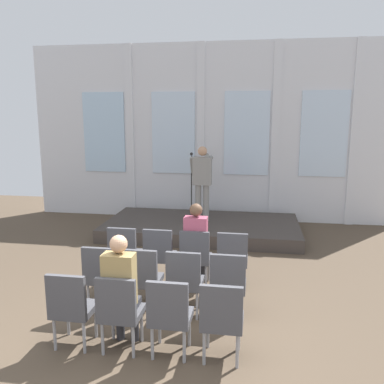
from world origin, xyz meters
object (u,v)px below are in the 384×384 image
Objects in this scene: chair_r0_c3 at (233,256)px; chair_r1_c0 at (102,273)px; chair_r0_c0 at (124,251)px; chair_r2_c0 at (71,305)px; chair_r1_c3 at (228,281)px; chair_r0_c2 at (195,254)px; chair_r2_c1 at (119,309)px; chair_r2_c3 at (222,317)px; speaker at (202,178)px; chair_r1_c1 at (143,276)px; chair_r1_c2 at (185,279)px; audience_r0_c2 at (196,240)px; audience_r2_c1 at (121,287)px; chair_r2_c2 at (170,313)px; chair_r0_c1 at (159,252)px; mic_stand at (191,204)px.

chair_r0_c3 and chair_r1_c0 have the same top height.
chair_r0_c0 is at bearing 90.00° from chair_r1_c0.
chair_r1_c3 is at bearing 28.74° from chair_r2_c0.
chair_r0_c2 is 1.00× the size of chair_r2_c1.
speaker is at bearing 100.18° from chair_r2_c3.
chair_r0_c3 is 1.91m from chair_r2_c3.
chair_r1_c2 is at bearing 0.00° from chair_r1_c1.
chair_r1_c2 is at bearing -85.62° from speaker.
chair_r1_c0 is at bearing -138.28° from audience_r0_c2.
chair_r2_c1 is (0.58, -1.91, 0.00)m from chair_r0_c0.
chair_r1_c2 is 1.00× the size of chair_r2_c1.
audience_r2_c1 reaches higher than chair_r2_c2.
chair_r0_c1 and chair_r2_c2 have the same top height.
chair_r2_c3 is (1.16, -0.08, -0.23)m from audience_r2_c1.
chair_r0_c3 is 2.59m from chair_r2_c0.
chair_r0_c3 is at bearing 73.10° from chair_r2_c2.
chair_r1_c3 is at bearing 0.00° from chair_r1_c0.
chair_r1_c2 is (0.58, -0.96, 0.00)m from chair_r0_c1.
chair_r1_c0 is 1.00× the size of chair_r2_c0.
audience_r2_c1 reaches higher than chair_r2_c3.
speaker is 1.82× the size of chair_r2_c1.
chair_r0_c1 is 0.96m from chair_r1_c1.
chair_r0_c2 is 2.00m from chair_r2_c1.
chair_r0_c0 is 1.94m from audience_r2_c1.
chair_r2_c0 is 0.68× the size of audience_r2_c1.
chair_r0_c0 is (-0.59, -3.13, -0.08)m from mic_stand.
chair_r2_c1 is (0.00, -1.91, 0.00)m from chair_r0_c1.
audience_r0_c2 is at bearing 59.74° from chair_r2_c0.
audience_r2_c1 is 1.47× the size of chair_r2_c3.
mic_stand is 1.65× the size of chair_r1_c0.
chair_r1_c1 is 0.68× the size of audience_r2_c1.
mic_stand is at bearing 102.86° from chair_r2_c3.
chair_r0_c2 is at bearing 58.71° from chair_r2_c0.
chair_r2_c3 is (1.15, -5.04, -0.08)m from mic_stand.
speaker is 4.05m from chair_r1_c2.
chair_r1_c1 is 1.12m from chair_r2_c2.
audience_r0_c2 reaches higher than chair_r2_c3.
chair_r2_c2 is (0.58, -0.96, 0.00)m from chair_r1_c1.
audience_r2_c1 reaches higher than chair_r2_c1.
chair_r1_c2 is 0.96m from chair_r2_c2.
audience_r2_c1 is (-0.58, -1.83, 0.23)m from chair_r0_c2.
chair_r2_c1 is (-0.58, -1.91, 0.00)m from chair_r0_c2.
chair_r0_c1 is 1.00× the size of chair_r2_c1.
chair_r0_c0 is 2.59m from chair_r2_c3.
chair_r0_c1 is 1.00× the size of chair_r1_c1.
chair_r2_c2 is at bearing 0.00° from chair_r2_c1.
chair_r0_c1 is at bearing -90.19° from mic_stand.
chair_r1_c2 is at bearing 0.00° from chair_r1_c0.
speaker is 1.82× the size of chair_r0_c1.
chair_r2_c2 is (0.57, -5.04, -0.08)m from mic_stand.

